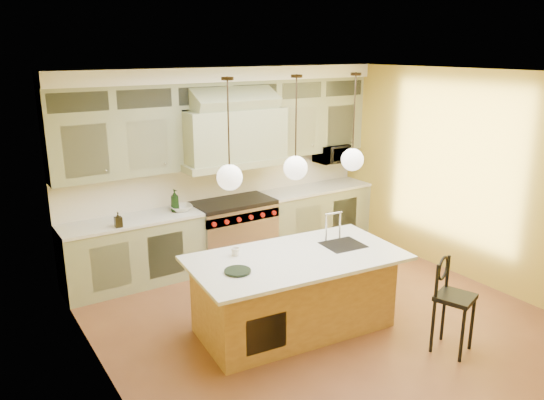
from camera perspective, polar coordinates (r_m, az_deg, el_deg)
floor at (r=6.62m, az=5.08°, el=-12.50°), size 5.00×5.00×0.00m
ceiling at (r=5.82m, az=5.81°, el=13.44°), size 5.00×5.00×0.00m
wall_back at (r=8.11m, az=-5.52°, el=3.85°), size 5.00×0.00×5.00m
wall_front at (r=4.50m, az=25.60°, el=-7.99°), size 5.00×0.00×5.00m
wall_left at (r=5.00m, az=-17.91°, el=-4.77°), size 0.00×5.00×5.00m
wall_right at (r=7.81m, az=20.05°, el=2.46°), size 0.00×5.00×5.00m
back_cabinetry at (r=7.89m, az=-4.62°, el=3.37°), size 5.00×0.77×2.90m
range at (r=8.07m, az=-4.17°, el=-3.30°), size 1.20×0.74×0.96m
kitchen_island at (r=6.17m, az=2.43°, el=-9.76°), size 2.50×1.48×1.35m
counter_stool at (r=6.01m, az=18.83°, el=-10.09°), size 0.47×0.47×1.06m
microwave at (r=8.96m, az=6.42°, el=4.99°), size 0.54×0.37×0.30m
oil_bottle_a at (r=7.52m, az=-10.42°, el=-0.07°), size 0.14×0.14×0.32m
oil_bottle_b at (r=7.06m, az=-16.22°, el=-2.04°), size 0.09×0.09×0.20m
fruit_bowl at (r=7.59m, az=-9.74°, el=-0.85°), size 0.36×0.36×0.08m
cup at (r=5.96m, az=-3.98°, el=-5.58°), size 0.11×0.11×0.09m
pendant_left at (r=5.27m, az=-4.59°, el=2.75°), size 0.26×0.26×1.11m
pendant_center at (r=5.68m, az=2.54°, el=3.76°), size 0.26×0.26×1.11m
pendant_right at (r=6.17m, az=8.65°, el=4.58°), size 0.26×0.26×1.11m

